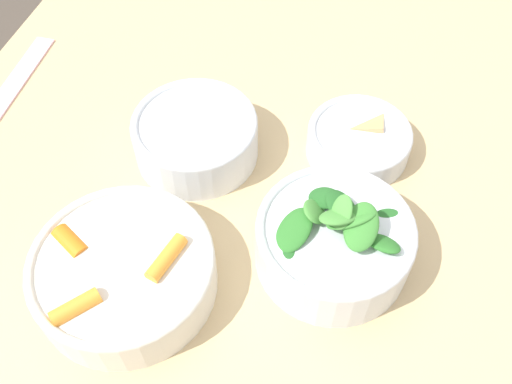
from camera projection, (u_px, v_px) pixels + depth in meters
The scene contains 6 objects.
ground_plane at pixel (250, 374), 1.30m from camera, with size 10.00×10.00×0.00m, color #4C4238.
dining_table at pixel (246, 225), 0.81m from camera, with size 1.08×0.84×0.74m.
bowl_carrots at pixel (124, 271), 0.60m from camera, with size 0.19×0.19×0.06m.
bowl_greens at pixel (334, 240), 0.61m from camera, with size 0.17×0.17×0.11m.
bowl_beans_hotdog at pixel (196, 138), 0.71m from camera, with size 0.15×0.15×0.06m.
bowl_cookies at pixel (359, 140), 0.72m from camera, with size 0.13×0.13×0.04m.
Camera 1 is at (-0.43, -0.13, 1.30)m, focal length 40.00 mm.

